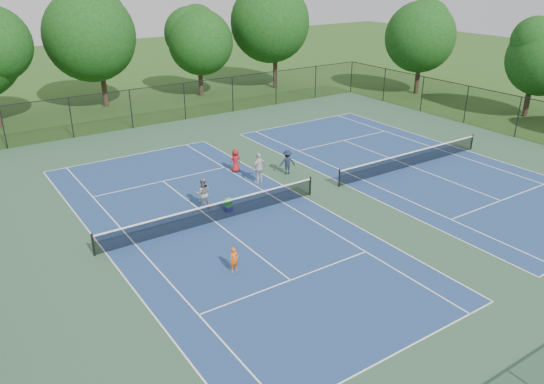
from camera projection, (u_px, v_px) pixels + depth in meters
ground at (325, 191)px, 29.83m from camera, size 140.00×140.00×0.00m
court_pad at (325, 191)px, 29.83m from camera, size 36.00×36.00×0.01m
tennis_court_left at (215, 220)px, 26.19m from camera, size 12.00×23.83×1.07m
tennis_court_right at (411, 165)px, 33.38m from camera, size 12.00×23.83×1.07m
perimeter_fence at (326, 164)px, 29.19m from camera, size 36.08×36.08×3.02m
tree_back_b at (97, 30)px, 44.96m from camera, size 7.60×7.60×10.03m
tree_back_c at (198, 37)px, 49.27m from camera, size 6.00×6.00×8.40m
tree_back_d at (275, 18)px, 52.08m from camera, size 7.80×7.80×10.37m
tree_side_e at (422, 32)px, 50.00m from camera, size 6.60×6.60×8.87m
tree_side_f at (537, 52)px, 42.36m from camera, size 5.80×5.80×8.12m
child_player at (234, 260)px, 21.80m from camera, size 0.40×0.26×1.09m
instructor at (203, 193)px, 27.33m from camera, size 1.01×0.90×1.72m
bystander_a at (259, 168)px, 30.56m from camera, size 1.14×0.63×1.85m
bystander_b at (287, 162)px, 31.92m from camera, size 1.11×0.86×1.51m
bystander_c at (236, 161)px, 32.27m from camera, size 0.73×0.50×1.44m
ball_crate at (228, 209)px, 27.27m from camera, size 0.41×0.31×0.28m
ball_hopper at (228, 203)px, 27.13m from camera, size 0.35×0.28×0.43m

